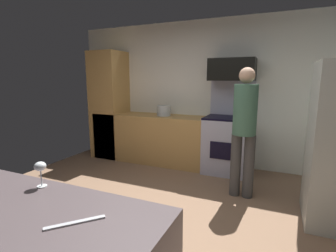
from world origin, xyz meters
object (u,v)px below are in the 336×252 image
(wine_glass_extra, at_px, (40,168))
(microwave, at_px, (232,70))
(oven_range, at_px, (228,142))
(person_cook, at_px, (244,126))
(stock_pot, at_px, (164,111))

(wine_glass_extra, bearing_deg, microwave, 79.78)
(oven_range, distance_m, person_cook, 1.03)
(person_cook, height_order, wine_glass_extra, person_cook)
(person_cook, distance_m, stock_pot, 1.77)
(oven_range, distance_m, wine_glass_extra, 3.26)
(wine_glass_extra, xyz_separation_m, stock_pot, (-0.61, 3.18, -0.03))
(stock_pot, bearing_deg, person_cook, -29.35)
(oven_range, height_order, microwave, microwave)
(stock_pot, bearing_deg, microwave, 3.83)
(oven_range, relative_size, microwave, 2.08)
(microwave, height_order, wine_glass_extra, microwave)
(oven_range, bearing_deg, person_cook, -67.87)
(oven_range, relative_size, stock_pot, 6.01)
(microwave, distance_m, wine_glass_extra, 3.38)
(person_cook, relative_size, stock_pot, 6.68)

